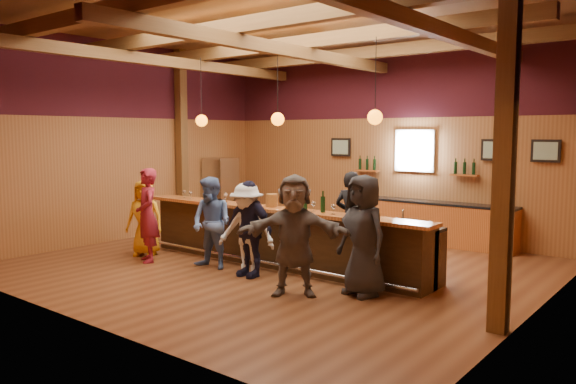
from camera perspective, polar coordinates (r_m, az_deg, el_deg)
name	(u,v)px	position (r m, az deg, el deg)	size (l,w,h in m)	color
room	(280,91)	(10.29, -0.85, 10.26)	(9.04, 9.00, 4.52)	brown
bar_counter	(284,237)	(10.50, -0.44, -4.57)	(6.30, 1.07, 1.11)	black
back_bar_cabinet	(425,222)	(12.91, 13.75, -2.96)	(4.00, 0.52, 0.95)	#9C491C
window	(415,151)	(13.14, 12.74, 4.12)	(0.95, 0.09, 0.95)	silver
framed_pictures	(451,149)	(12.78, 16.24, 4.20)	(5.35, 0.05, 0.45)	black
wine_shelves	(413,170)	(13.10, 12.58, 2.23)	(3.00, 0.18, 0.30)	#9C491C
pendant_lights	(278,119)	(10.22, -1.05, 7.45)	(4.24, 0.24, 1.37)	black
stainless_fridge	(221,192)	(14.99, -6.84, 0.03)	(0.70, 0.70, 1.80)	silver
customer_orange	(145,218)	(11.61, -14.35, -2.55)	(0.74, 0.48, 1.52)	orange
customer_redvest	(147,215)	(11.00, -14.10, -2.31)	(0.65, 0.43, 1.79)	maroon
customer_denim	(212,223)	(10.22, -7.75, -3.14)	(0.81, 0.63, 1.67)	#526EA5
customer_white	(247,230)	(9.64, -4.21, -3.85)	(1.04, 0.60, 1.60)	silver
customer_navy	(249,229)	(9.62, -3.98, -3.72)	(0.97, 0.40, 1.65)	black
customer_brown	(294,235)	(8.47, 0.64, -4.40)	(1.71, 0.54, 1.84)	#60544D
customer_dark	(363,235)	(8.54, 7.64, -4.38)	(0.90, 0.58, 1.84)	#262528
bartender	(351,218)	(10.53, 6.43, -2.64)	(0.64, 0.42, 1.75)	black
ice_bucket	(272,200)	(10.22, -1.66, -0.85)	(0.22, 0.22, 0.24)	brown
bottle_a	(305,202)	(9.88, 1.77, -1.02)	(0.07, 0.07, 0.34)	black
bottle_b	(323,204)	(9.53, 3.56, -1.22)	(0.08, 0.08, 0.36)	black
glass_a	(184,192)	(11.83, -10.49, -0.01)	(0.07, 0.07, 0.17)	silver
glass_b	(190,193)	(11.60, -9.88, -0.14)	(0.07, 0.07, 0.16)	silver
glass_c	(226,195)	(11.08, -6.34, -0.32)	(0.08, 0.08, 0.18)	silver
glass_d	(225,197)	(10.86, -6.40, -0.46)	(0.08, 0.08, 0.17)	silver
glass_e	(248,198)	(10.53, -4.13, -0.59)	(0.08, 0.08, 0.19)	silver
glass_f	(313,204)	(9.63, 2.60, -1.25)	(0.08, 0.08, 0.17)	silver
glass_g	(333,207)	(9.31, 4.63, -1.53)	(0.08, 0.08, 0.17)	silver
glass_h	(359,209)	(9.12, 7.18, -1.68)	(0.08, 0.08, 0.18)	silver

